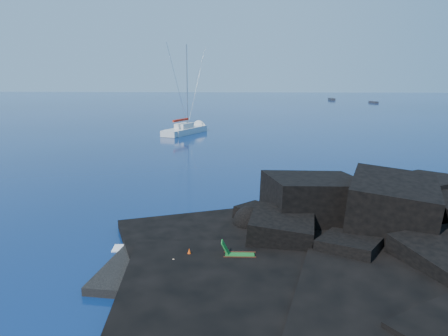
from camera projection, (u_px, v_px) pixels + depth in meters
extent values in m
plane|color=#031331|center=(100.00, 273.00, 18.93)|extent=(400.00, 400.00, 0.00)
cube|color=black|center=(204.00, 270.00, 19.19)|extent=(9.08, 6.86, 0.70)
cube|color=white|center=(164.00, 267.00, 18.65)|extent=(2.19, 1.92, 0.05)
cone|color=#ED460C|center=(189.00, 254.00, 19.44)|extent=(0.40, 0.40, 0.52)
cube|color=#25252A|center=(332.00, 100.00, 148.23)|extent=(1.62, 5.08, 0.68)
cube|color=#28272C|center=(373.00, 103.00, 132.93)|extent=(2.08, 4.22, 0.54)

